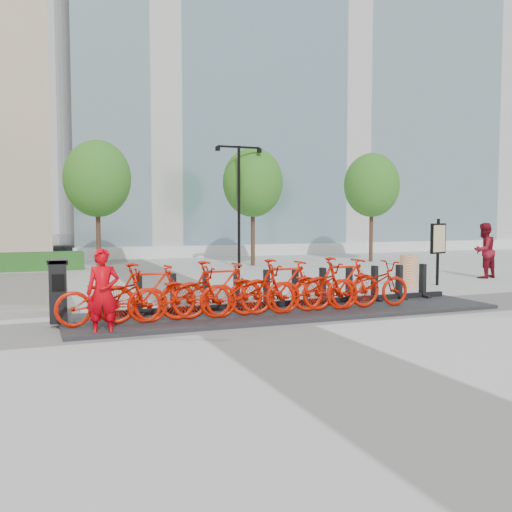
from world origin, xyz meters
name	(u,v)px	position (x,y,z in m)	size (l,w,h in m)	color
ground	(238,319)	(0.00, 0.00, 0.00)	(120.00, 120.00, 0.00)	#B4B4B4
glass_building	(300,77)	(14.00, 26.00, 12.00)	(32.00, 16.00, 24.00)	teal
hedge_b	(3,262)	(-5.00, 13.20, 0.35)	(6.00, 1.20, 0.70)	#144311
tree_1	(97,179)	(-1.50, 12.00, 3.59)	(2.60, 2.60, 5.10)	brown
tree_2	(253,183)	(5.00, 12.00, 3.59)	(2.60, 2.60, 5.10)	brown
tree_3	(372,185)	(11.00, 12.00, 3.59)	(2.60, 2.60, 5.10)	brown
streetlamp	(239,192)	(4.00, 11.00, 3.13)	(2.00, 0.20, 5.00)	black
dock_pad	(289,311)	(1.30, 0.30, 0.04)	(9.60, 2.40, 0.08)	#262629
dock_rail_posts	(282,288)	(1.36, 0.77, 0.51)	(8.02, 0.50, 0.85)	black
bike_0	(109,297)	(-2.60, -0.05, 0.60)	(0.70, 2.00, 1.05)	#B81201
bike_1	(147,293)	(-1.88, -0.05, 0.66)	(0.55, 1.94, 1.16)	#B81201
bike_2	(184,294)	(-1.16, -0.05, 0.60)	(0.70, 2.00, 1.05)	#B81201
bike_3	(218,289)	(-0.44, -0.05, 0.66)	(0.55, 1.94, 1.16)	#B81201
bike_4	(251,290)	(0.28, -0.05, 0.60)	(0.70, 2.00, 1.05)	#B81201
bike_5	(283,286)	(1.00, -0.05, 0.66)	(0.55, 1.94, 1.16)	#B81201
bike_6	(313,287)	(1.72, -0.05, 0.60)	(0.70, 2.00, 1.05)	#B81201
bike_7	(342,283)	(2.44, -0.05, 0.66)	(0.55, 1.94, 1.16)	#B81201
bike_8	(370,284)	(3.16, -0.05, 0.60)	(0.70, 2.00, 1.05)	#B81201
kiosk	(58,292)	(-3.50, 0.51, 0.69)	(0.41, 0.36, 1.26)	black
worker_red	(103,293)	(-2.80, -0.73, 0.79)	(0.58, 0.38, 1.58)	#BE000A
pedestrian	(484,251)	(10.60, 4.34, 0.96)	(0.93, 0.73, 1.92)	maroon
construction_barrel	(409,271)	(6.50, 3.03, 0.50)	(0.52, 0.52, 1.00)	orange
map_sign	(438,241)	(7.76, 3.26, 1.37)	(0.68, 0.28, 2.06)	black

